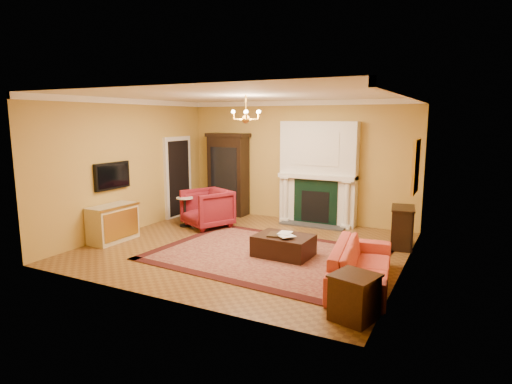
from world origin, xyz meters
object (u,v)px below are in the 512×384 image
Objects in this scene: coral_sofa at (362,258)px; leather_ottoman at (284,245)px; end_table at (354,298)px; wingback_armchair at (207,207)px; pedestal_table at (185,210)px; commode at (113,223)px; console_table at (402,228)px; china_cabinet at (228,176)px.

leather_ottoman is at bearing 58.30° from coral_sofa.
end_table is at bearing -178.90° from coral_sofa.
coral_sofa is at bearing 1.57° from wingback_armchair.
commode reaches higher than pedestal_table.
wingback_armchair reaches higher than pedestal_table.
wingback_armchair is at bearing 156.59° from leather_ottoman.
commode is (-0.60, -1.72, -0.03)m from pedestal_table.
pedestal_table is at bearing 178.74° from console_table.
pedestal_table is 0.68× the size of leather_ottoman.
wingback_armchair is 2.20m from commode.
coral_sofa reaches higher than console_table.
china_cabinet is at bearing 127.28° from wingback_armchair.
coral_sofa reaches higher than leather_ottoman.
pedestal_table is 4.95m from coral_sofa.
leather_ottoman is at bearing -41.88° from china_cabinet.
coral_sofa is at bearing -20.36° from pedestal_table.
commode is 1.80× the size of end_table.
commode is (-1.13, -1.89, -0.11)m from wingback_armchair.
leather_ottoman is at bearing 11.84° from commode.
wingback_armchair reaches higher than leather_ottoman.
pedestal_table is (-0.53, -0.17, -0.09)m from wingback_armchair.
pedestal_table is at bearing 71.50° from commode.
coral_sofa is 1.28m from end_table.
leather_ottoman is (3.62, 0.70, -0.18)m from commode.
leather_ottoman is (2.78, -2.66, -0.83)m from china_cabinet.
coral_sofa is at bearing 0.86° from commode.
coral_sofa reaches higher than end_table.
end_table is at bearing -44.76° from leather_ottoman.
china_cabinet is 6.57m from end_table.
pedestal_table is 0.68× the size of commode.
pedestal_table is 5.69m from end_table.
commode is 5.59m from end_table.
wingback_armchair is 1.74× the size of end_table.
leather_ottoman is at bearing -147.77° from console_table.
wingback_armchair reaches higher than console_table.
wingback_armchair is 1.26× the size of console_table.
console_table is at bearing 42.47° from leather_ottoman.
china_cabinet reaches higher than leather_ottoman.
wingback_armchair is 5.35m from end_table.
end_table is 0.55× the size of leather_ottoman.
coral_sofa is (4.11, -1.89, -0.08)m from wingback_armchair.
console_table is (0.27, 2.31, -0.02)m from coral_sofa.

